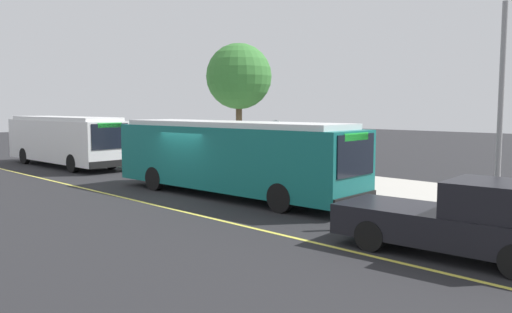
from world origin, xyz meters
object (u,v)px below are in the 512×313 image
(transit_bus_main, at_px, (231,155))
(transit_bus_second, at_px, (65,139))
(waiting_bench, at_px, (271,166))
(route_sign_post, at_px, (276,143))
(pickup_truck, at_px, (461,221))

(transit_bus_main, xyz_separation_m, transit_bus_second, (-14.58, 0.00, -0.00))
(transit_bus_main, height_order, waiting_bench, transit_bus_main)
(transit_bus_second, bearing_deg, route_sign_post, 11.18)
(transit_bus_main, distance_m, pickup_truck, 10.12)
(waiting_bench, bearing_deg, pickup_truck, -28.22)
(transit_bus_main, bearing_deg, transit_bus_second, 180.00)
(transit_bus_main, distance_m, waiting_bench, 5.33)
(pickup_truck, distance_m, route_sign_post, 11.21)
(waiting_bench, relative_size, route_sign_post, 0.57)
(route_sign_post, bearing_deg, transit_bus_main, -85.68)
(transit_bus_main, bearing_deg, route_sign_post, 94.32)
(waiting_bench, height_order, route_sign_post, route_sign_post)
(transit_bus_second, xyz_separation_m, pickup_truck, (24.51, -1.80, -0.76))
(transit_bus_main, relative_size, pickup_truck, 2.06)
(pickup_truck, height_order, waiting_bench, pickup_truck)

